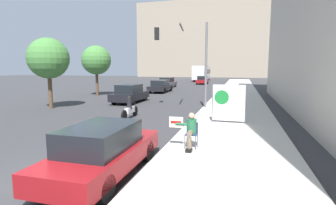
# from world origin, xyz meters

# --- Properties ---
(ground_plane) EXTENTS (160.00, 160.00, 0.00)m
(ground_plane) POSITION_xyz_m (0.00, 0.00, 0.00)
(ground_plane) COLOR #38383A
(sidewalk_curb) EXTENTS (4.47, 90.00, 0.15)m
(sidewalk_curb) POSITION_xyz_m (4.24, 15.00, 0.08)
(sidewalk_curb) COLOR beige
(sidewalk_curb) RESTS_ON ground_plane
(building_backdrop_far) EXTENTS (52.00, 12.00, 23.17)m
(building_backdrop_far) POSITION_xyz_m (-2.00, 80.61, 11.58)
(building_backdrop_far) COLOR gray
(building_backdrop_far) RESTS_ON ground_plane
(seated_protester) EXTENTS (0.98, 0.77, 1.24)m
(seated_protester) POSITION_xyz_m (2.93, 3.20, 0.83)
(seated_protester) COLOR #474C56
(seated_protester) RESTS_ON sidewalk_curb
(pedestrian_behind) EXTENTS (0.34, 0.34, 1.64)m
(pedestrian_behind) POSITION_xyz_m (3.47, 8.75, 0.99)
(pedestrian_behind) COLOR #334775
(pedestrian_behind) RESTS_ON sidewalk_curb
(protest_banner) EXTENTS (1.69, 0.06, 1.93)m
(protest_banner) POSITION_xyz_m (3.99, 7.93, 1.17)
(protest_banner) COLOR slate
(protest_banner) RESTS_ON sidewalk_curb
(traffic_light_pole) EXTENTS (3.65, 3.42, 5.83)m
(traffic_light_pole) POSITION_xyz_m (0.90, 12.70, 4.13)
(traffic_light_pole) COLOR slate
(traffic_light_pole) RESTS_ON sidewalk_curb
(parked_car_curbside) EXTENTS (1.71, 4.35, 1.42)m
(parked_car_curbside) POSITION_xyz_m (1.01, 0.67, 0.71)
(parked_car_curbside) COLOR maroon
(parked_car_curbside) RESTS_ON ground_plane
(car_on_road_nearest) EXTENTS (1.84, 4.43, 1.54)m
(car_on_road_nearest) POSITION_xyz_m (-4.40, 14.76, 0.76)
(car_on_road_nearest) COLOR black
(car_on_road_nearest) RESTS_ON ground_plane
(car_on_road_midblock) EXTENTS (1.87, 4.80, 1.47)m
(car_on_road_midblock) POSITION_xyz_m (-4.67, 24.43, 0.73)
(car_on_road_midblock) COLOR black
(car_on_road_midblock) RESTS_ON ground_plane
(car_on_road_distant) EXTENTS (1.89, 4.54, 1.49)m
(car_on_road_distant) POSITION_xyz_m (-5.93, 31.85, 0.74)
(car_on_road_distant) COLOR #565B60
(car_on_road_distant) RESTS_ON ground_plane
(car_on_road_far_lane) EXTENTS (1.73, 4.75, 1.45)m
(car_on_road_far_lane) POSITION_xyz_m (-2.07, 41.44, 0.72)
(car_on_road_far_lane) COLOR maroon
(car_on_road_far_lane) RESTS_ON ground_plane
(city_bus_on_road) EXTENTS (2.58, 11.07, 3.33)m
(city_bus_on_road) POSITION_xyz_m (-3.82, 52.89, 1.91)
(city_bus_on_road) COLOR silver
(city_bus_on_road) RESTS_ON ground_plane
(motorcycle_on_road) EXTENTS (0.28, 2.17, 1.32)m
(motorcycle_on_road) POSITION_xyz_m (-1.60, 8.38, 0.56)
(motorcycle_on_road) COLOR white
(motorcycle_on_road) RESTS_ON ground_plane
(street_tree_near_curb) EXTENTS (2.87, 2.87, 5.02)m
(street_tree_near_curb) POSITION_xyz_m (-8.62, 10.33, 3.56)
(street_tree_near_curb) COLOR brown
(street_tree_near_curb) RESTS_ON ground_plane
(street_tree_midblock) EXTENTS (3.02, 3.02, 5.21)m
(street_tree_midblock) POSITION_xyz_m (-10.06, 19.16, 3.69)
(street_tree_midblock) COLOR brown
(street_tree_midblock) RESTS_ON ground_plane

